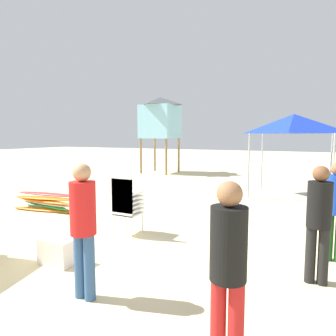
# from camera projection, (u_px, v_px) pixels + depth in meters

# --- Properties ---
(ground) EXTENTS (80.00, 80.00, 0.00)m
(ground) POSITION_uv_depth(u_px,v_px,m) (53.00, 254.00, 5.32)
(ground) COLOR beige
(stacked_plastic_chairs) EXTENTS (0.48, 0.48, 1.29)m
(stacked_plastic_chairs) POSITION_uv_depth(u_px,v_px,m) (126.00, 200.00, 6.26)
(stacked_plastic_chairs) COLOR white
(stacked_plastic_chairs) RESTS_ON ground
(surfboard_pile) EXTENTS (2.39, 0.79, 0.48)m
(surfboard_pile) POSITION_uv_depth(u_px,v_px,m) (45.00, 202.00, 8.46)
(surfboard_pile) COLOR orange
(surfboard_pile) RESTS_ON ground
(lifeguard_near_left) EXTENTS (0.32, 0.32, 1.72)m
(lifeguard_near_left) POSITION_uv_depth(u_px,v_px,m) (83.00, 222.00, 3.79)
(lifeguard_near_left) COLOR #33598C
(lifeguard_near_left) RESTS_ON ground
(lifeguard_near_center) EXTENTS (0.32, 0.32, 1.67)m
(lifeguard_near_center) POSITION_uv_depth(u_px,v_px,m) (228.00, 263.00, 2.63)
(lifeguard_near_center) COLOR red
(lifeguard_near_center) RESTS_ON ground
(lifeguard_near_right) EXTENTS (0.32, 0.32, 1.65)m
(lifeguard_near_right) POSITION_uv_depth(u_px,v_px,m) (319.00, 217.00, 4.18)
(lifeguard_near_right) COLOR black
(lifeguard_near_right) RESTS_ON ground
(lifeguard_far_right) EXTENTS (0.32, 0.32, 1.64)m
(lifeguard_far_right) POSITION_uv_depth(u_px,v_px,m) (336.00, 205.00, 4.95)
(lifeguard_far_right) COLOR #194C19
(lifeguard_far_right) RESTS_ON ground
(popup_canopy) EXTENTS (2.48, 2.48, 2.79)m
(popup_canopy) POSITION_uv_depth(u_px,v_px,m) (294.00, 124.00, 10.38)
(popup_canopy) COLOR #B2B2B7
(popup_canopy) RESTS_ON ground
(lifeguard_tower) EXTENTS (1.98, 1.98, 4.17)m
(lifeguard_tower) POSITION_uv_depth(u_px,v_px,m) (160.00, 118.00, 16.87)
(lifeguard_tower) COLOR olive
(lifeguard_tower) RESTS_ON ground
(cooler_box) EXTENTS (0.58, 0.38, 0.42)m
(cooler_box) POSITION_uv_depth(u_px,v_px,m) (59.00, 251.00, 4.92)
(cooler_box) COLOR white
(cooler_box) RESTS_ON ground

